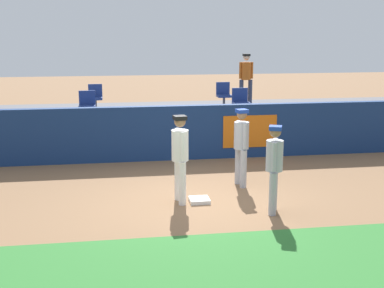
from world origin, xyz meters
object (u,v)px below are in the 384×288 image
spectator_hooded (246,75)px  player_coach_visitor (274,163)px  player_runner_visitor (241,142)px  seat_back_left (95,96)px  seat_front_right (241,101)px  seat_front_left (87,104)px  first_base (199,200)px  player_fielder_home (180,153)px  seat_back_right (224,93)px

spectator_hooded → player_coach_visitor: bearing=82.5°
player_runner_visitor → seat_back_left: player_runner_visitor is taller
seat_front_right → spectator_hooded: size_ratio=0.48×
player_coach_visitor → seat_front_left: bearing=-126.3°
seat_back_left → first_base: bearing=-71.9°
first_base → player_coach_visitor: size_ratio=0.24×
player_runner_visitor → player_coach_visitor: bearing=-2.4°
player_fielder_home → spectator_hooded: bearing=148.3°
player_fielder_home → spectator_hooded: 8.15m
player_runner_visitor → seat_back_right: (0.86, 5.86, 0.36)m
player_coach_visitor → spectator_hooded: size_ratio=0.98×
player_runner_visitor → seat_front_left: bearing=-147.3°
player_fielder_home → seat_back_right: bearing=153.0°
player_fielder_home → player_coach_visitor: bearing=54.5°
player_runner_visitor → player_coach_visitor: player_runner_visitor is taller
seat_front_right → seat_back_left: bearing=157.5°
seat_back_left → seat_front_left: (-0.18, -1.80, 0.00)m
player_runner_visitor → spectator_hooded: spectator_hooded is taller
player_coach_visitor → spectator_hooded: (1.60, 8.29, 0.93)m
seat_front_right → seat_front_left: size_ratio=1.00×
first_base → seat_back_right: size_ratio=0.48×
seat_front_left → player_coach_visitor: bearing=-57.6°
player_runner_visitor → spectator_hooded: size_ratio=1.00×
player_fielder_home → seat_front_left: player_fielder_home is taller
first_base → player_coach_visitor: (1.30, -0.82, 0.95)m
player_coach_visitor → seat_front_right: bearing=-166.6°
player_fielder_home → player_coach_visitor: (1.68, -0.88, -0.05)m
player_fielder_home → seat_front_right: 5.59m
seat_front_left → seat_back_left: bearing=84.3°
seat_back_right → seat_front_right: same height
seat_back_right → player_coach_visitor: bearing=-95.0°
seat_front_right → spectator_hooded: (0.79, 2.42, 0.54)m
spectator_hooded → player_runner_visitor: bearing=78.0°
first_base → spectator_hooded: (2.89, 7.47, 1.87)m
first_base → spectator_hooded: size_ratio=0.23×
first_base → player_runner_visitor: bearing=41.7°
seat_back_left → spectator_hooded: 5.20m
seat_front_right → player_fielder_home: bearing=-116.6°
first_base → player_coach_visitor: 1.80m
player_runner_visitor → player_coach_visitor: 1.82m
seat_front_left → seat_back_right: bearing=22.3°
player_coach_visitor → seat_back_right: size_ratio=2.03×
player_fielder_home → seat_front_left: (-2.04, 4.99, 0.34)m
seat_front_right → spectator_hooded: spectator_hooded is taller
seat_back_left → player_fielder_home: bearing=-74.7°
spectator_hooded → seat_front_right: bearing=75.3°
seat_back_right → seat_front_left: (-4.39, -1.80, 0.00)m
seat_back_left → spectator_hooded: size_ratio=0.48×
player_fielder_home → player_runner_visitor: (1.50, 0.93, -0.02)m
player_runner_visitor → first_base: bearing=-56.6°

